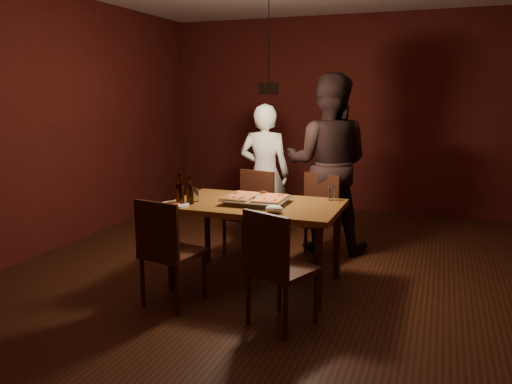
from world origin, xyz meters
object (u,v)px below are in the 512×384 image
(chair_near_left, at_px, (166,243))
(plate_slice, at_px, (174,205))
(pizza_tray, at_px, (256,201))
(chair_far_right, at_px, (316,210))
(beer_bottle_a, at_px, (180,189))
(diner_white, at_px, (264,174))
(diner_dark, at_px, (328,164))
(chair_far_left, at_px, (252,205))
(pendant_lamp, at_px, (268,88))
(dining_table, at_px, (256,211))
(chair_near_right, at_px, (275,259))
(beer_bottle_b, at_px, (190,190))

(chair_near_left, relative_size, plate_slice, 1.81)
(chair_near_left, height_order, pizza_tray, chair_near_left)
(chair_far_right, bearing_deg, beer_bottle_a, 68.88)
(beer_bottle_a, distance_m, diner_white, 1.61)
(chair_far_right, distance_m, diner_dark, 0.59)
(chair_far_left, bearing_deg, pizza_tray, 124.57)
(chair_near_left, height_order, pendant_lamp, pendant_lamp)
(chair_near_left, xyz_separation_m, diner_white, (0.12, 2.02, 0.26))
(dining_table, distance_m, plate_slice, 0.73)
(plate_slice, relative_size, diner_white, 0.17)
(chair_far_left, relative_size, chair_near_right, 0.90)
(diner_dark, bearing_deg, chair_near_right, 87.67)
(chair_near_left, height_order, beer_bottle_b, beer_bottle_b)
(beer_bottle_a, xyz_separation_m, diner_dark, (0.96, 1.54, 0.07))
(chair_near_right, bearing_deg, diner_dark, 114.46)
(chair_far_right, bearing_deg, chair_near_right, 112.16)
(pizza_tray, bearing_deg, beer_bottle_b, -155.53)
(chair_near_right, bearing_deg, chair_near_left, -161.37)
(chair_far_left, height_order, beer_bottle_a, beer_bottle_a)
(dining_table, distance_m, pizza_tray, 0.10)
(dining_table, height_order, chair_near_right, chair_near_right)
(chair_far_right, height_order, pendant_lamp, pendant_lamp)
(chair_far_right, relative_size, chair_near_left, 1.10)
(pizza_tray, distance_m, diner_dark, 1.31)
(chair_far_left, height_order, pendant_lamp, pendant_lamp)
(diner_white, height_order, diner_dark, diner_dark)
(chair_near_right, height_order, diner_white, diner_white)
(chair_near_left, distance_m, beer_bottle_a, 0.56)
(diner_white, bearing_deg, chair_far_right, 142.27)
(pendant_lamp, bearing_deg, chair_far_right, 61.37)
(pizza_tray, relative_size, beer_bottle_b, 2.23)
(chair_far_left, xyz_separation_m, beer_bottle_b, (-0.19, -1.03, 0.34))
(chair_far_right, distance_m, diner_white, 0.90)
(pizza_tray, distance_m, plate_slice, 0.73)
(chair_near_right, xyz_separation_m, diner_white, (-0.82, 2.08, 0.26))
(beer_bottle_b, height_order, plate_slice, beer_bottle_b)
(chair_near_right, distance_m, plate_slice, 1.19)
(beer_bottle_b, bearing_deg, pendant_lamp, 39.90)
(dining_table, height_order, pendant_lamp, pendant_lamp)
(dining_table, bearing_deg, chair_far_left, 113.37)
(chair_near_left, height_order, plate_slice, chair_near_left)
(beer_bottle_b, relative_size, pendant_lamp, 0.22)
(chair_far_right, distance_m, chair_near_right, 1.62)
(chair_far_left, distance_m, beer_bottle_b, 1.10)
(dining_table, height_order, diner_white, diner_white)
(chair_far_left, relative_size, plate_slice, 1.84)
(pizza_tray, relative_size, diner_dark, 0.29)
(pizza_tray, bearing_deg, chair_far_left, 115.59)
(diner_white, xyz_separation_m, diner_dark, (0.75, -0.05, 0.16))
(beer_bottle_a, relative_size, diner_dark, 0.15)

